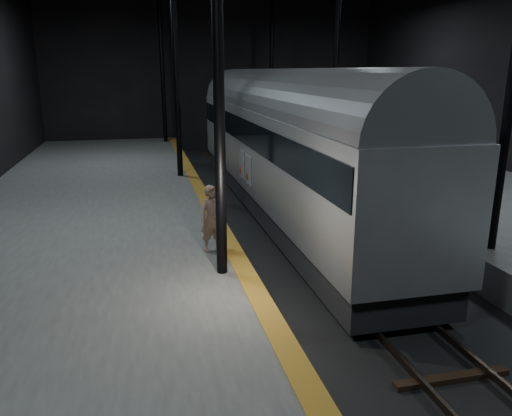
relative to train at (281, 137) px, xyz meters
name	(u,v)px	position (x,y,z in m)	size (l,w,h in m)	color
ground	(313,245)	(0.00, -4.09, -3.20)	(44.00, 44.00, 0.00)	black
platform_left	(83,248)	(-7.50, -4.09, -2.70)	(9.00, 43.80, 1.00)	#4B4B49
platform_right	(503,217)	(7.50, -4.09, -2.70)	(9.00, 43.80, 1.00)	#4B4B49
tactile_strip	(219,223)	(-3.25, -4.09, -2.19)	(0.50, 43.80, 0.01)	olive
track	(313,243)	(0.00, -4.09, -3.13)	(2.40, 43.00, 0.24)	#3F3328
train	(281,137)	(0.00, 0.00, 0.00)	(3.20, 21.43, 5.73)	#9DA0A5
woman	(212,219)	(-3.80, -6.55, -1.27)	(0.67, 0.44, 1.84)	#98735D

